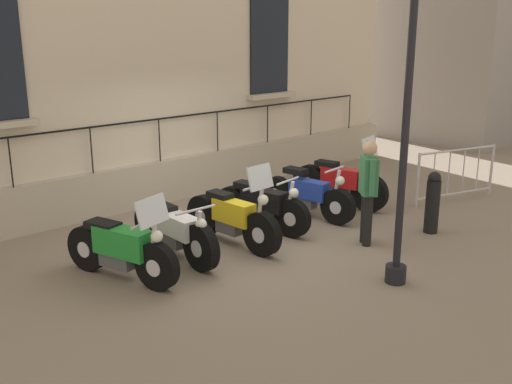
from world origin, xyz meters
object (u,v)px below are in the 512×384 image
at_px(motorcycle_white, 174,231).
at_px(motorcycle_red, 340,184).
at_px(motorcycle_yellow, 233,219).
at_px(motorcycle_green, 122,250).
at_px(bollard, 433,202).
at_px(motorcycle_blue, 307,196).
at_px(crowd_barrier, 456,173).
at_px(pedestrian_standing, 368,187).
at_px(motorcycle_black, 262,206).
at_px(lamppost, 412,40).

xyz_separation_m(motorcycle_white, motorcycle_red, (-0.04, 3.79, 0.03)).
bearing_deg(motorcycle_yellow, motorcycle_red, 94.92).
relative_size(motorcycle_green, bollard, 1.80).
relative_size(motorcycle_green, motorcycle_yellow, 0.94).
xyz_separation_m(motorcycle_blue, crowd_barrier, (1.24, 2.86, 0.17)).
bearing_deg(motorcycle_yellow, motorcycle_white, -101.75).
relative_size(motorcycle_red, bollard, 1.89).
height_order(motorcycle_yellow, pedestrian_standing, pedestrian_standing).
height_order(motorcycle_black, bollard, bollard).
relative_size(motorcycle_black, motorcycle_blue, 0.97).
xyz_separation_m(crowd_barrier, pedestrian_standing, (0.31, -3.17, 0.37)).
distance_m(motorcycle_green, pedestrian_standing, 3.82).
height_order(motorcycle_yellow, motorcycle_black, motorcycle_yellow).
height_order(motorcycle_yellow, bollard, motorcycle_yellow).
relative_size(motorcycle_blue, lamppost, 0.46).
xyz_separation_m(motorcycle_white, crowd_barrier, (1.24, 5.72, 0.15)).
bearing_deg(pedestrian_standing, crowd_barrier, 95.62).
height_order(crowd_barrier, bollard, crowd_barrier).
xyz_separation_m(motorcycle_black, bollard, (1.99, 1.99, 0.12)).
relative_size(motorcycle_black, pedestrian_standing, 1.15).
height_order(motorcycle_green, motorcycle_yellow, motorcycle_yellow).
xyz_separation_m(motorcycle_green, motorcycle_yellow, (-0.01, 1.95, -0.01)).
height_order(crowd_barrier, pedestrian_standing, pedestrian_standing).
distance_m(motorcycle_yellow, motorcycle_blue, 1.91).
distance_m(lamppost, bollard, 3.47).
bearing_deg(motorcycle_black, motorcycle_yellow, -74.04).
distance_m(motorcycle_white, lamppost, 4.24).
bearing_deg(pedestrian_standing, motorcycle_red, 142.21).
bearing_deg(motorcycle_blue, lamppost, -23.03).
xyz_separation_m(motorcycle_yellow, motorcycle_black, (-0.24, 0.84, -0.02)).
relative_size(motorcycle_black, lamppost, 0.45).
bearing_deg(motorcycle_green, motorcycle_white, 102.03).
distance_m(motorcycle_white, motorcycle_blue, 2.86).
bearing_deg(pedestrian_standing, motorcycle_white, -121.31).
height_order(motorcycle_red, pedestrian_standing, pedestrian_standing).
distance_m(motorcycle_green, motorcycle_blue, 3.85).
bearing_deg(bollard, motorcycle_blue, -154.25).
xyz_separation_m(motorcycle_green, lamppost, (2.53, 2.68, 2.74)).
xyz_separation_m(motorcycle_red, pedestrian_standing, (1.60, -1.24, 0.49)).
bearing_deg(motorcycle_red, pedestrian_standing, -37.79).
xyz_separation_m(motorcycle_white, pedestrian_standing, (1.55, 2.56, 0.52)).
distance_m(motorcycle_white, bollard, 4.26).
bearing_deg(crowd_barrier, lamppost, -69.65).
relative_size(crowd_barrier, pedestrian_standing, 1.13).
bearing_deg(motorcycle_red, bollard, -0.07).
height_order(motorcycle_green, lamppost, lamppost).
relative_size(lamppost, pedestrian_standing, 2.56).
bearing_deg(motorcycle_red, crowd_barrier, 56.24).
bearing_deg(motorcycle_blue, crowd_barrier, 66.59).
height_order(lamppost, bollard, lamppost).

